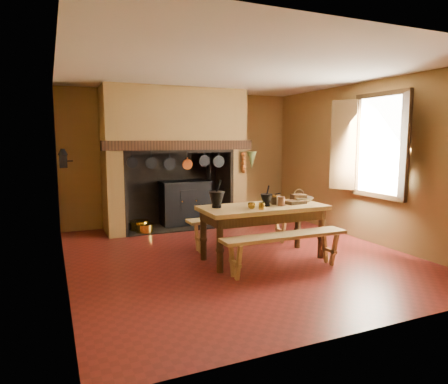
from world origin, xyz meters
name	(u,v)px	position (x,y,z in m)	size (l,w,h in m)	color
floor	(237,255)	(0.00, 0.00, 0.00)	(5.50, 5.50, 0.00)	maroon
ceiling	(238,71)	(0.00, 0.00, 2.80)	(5.50, 5.50, 0.00)	silver
back_wall	(182,158)	(0.00, 2.75, 1.40)	(5.00, 0.02, 2.80)	olive
wall_left	(61,171)	(-2.50, 0.00, 1.40)	(0.02, 5.50, 2.80)	olive
wall_right	(364,162)	(2.50, 0.00, 1.40)	(0.02, 5.50, 2.80)	olive
wall_front	(369,185)	(0.00, -2.75, 1.40)	(5.00, 0.02, 2.80)	olive
chimney_breast	(174,139)	(-0.30, 2.31, 1.81)	(2.95, 0.96, 2.80)	olive
iron_range	(185,202)	(-0.04, 2.45, 0.48)	(1.12, 0.55, 1.60)	black
hearth_pans	(140,227)	(-1.05, 2.22, 0.09)	(0.51, 0.62, 0.20)	#B48829
hanging_pans	(180,163)	(-0.34, 1.81, 1.36)	(1.92, 0.29, 0.27)	black
onion_string	(244,163)	(1.00, 1.79, 1.33)	(0.12, 0.10, 0.46)	#96481B
herb_bunch	(252,160)	(1.18, 1.79, 1.38)	(0.20, 0.20, 0.35)	#596831
window	(376,146)	(2.35, -0.40, 1.70)	(0.39, 1.75, 1.76)	white
wall_coffee_mill	(63,157)	(-2.42, 1.55, 1.52)	(0.23, 0.16, 0.31)	black
work_table	(263,214)	(0.27, -0.33, 0.69)	(1.89, 0.84, 0.82)	#A8884D
bench_front	(285,243)	(0.27, -0.96, 0.39)	(1.86, 0.32, 0.52)	#A8884D
bench_back	(242,224)	(0.27, 0.40, 0.39)	(1.87, 0.33, 0.53)	#A8884D
mortar_large	(217,199)	(-0.43, -0.21, 0.95)	(0.24, 0.24, 0.40)	black
mortar_small	(266,199)	(0.30, -0.38, 0.92)	(0.18, 0.18, 0.31)	black
coffee_grinder	(275,200)	(0.51, -0.28, 0.88)	(0.16, 0.13, 0.17)	#3C2613
brass_mug_a	(262,206)	(0.10, -0.60, 0.87)	(0.09, 0.09, 0.10)	#B48829
brass_mug_b	(278,201)	(0.57, -0.28, 0.86)	(0.08, 0.08, 0.09)	#B48829
mixing_bowl	(303,199)	(1.04, -0.25, 0.86)	(0.32, 0.32, 0.08)	#B2A988
stoneware_crock	(281,201)	(0.52, -0.44, 0.89)	(0.11, 0.11, 0.14)	brown
glass_jar	(279,200)	(0.54, -0.35, 0.88)	(0.07, 0.07, 0.13)	beige
wicker_basket	(298,198)	(0.96, -0.24, 0.89)	(0.24, 0.18, 0.21)	#4F3717
wooden_tray	(295,202)	(0.81, -0.36, 0.84)	(0.31, 0.22, 0.05)	#3C2613
brass_cup	(252,206)	(-0.01, -0.50, 0.86)	(0.11, 0.11, 0.09)	#B48829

